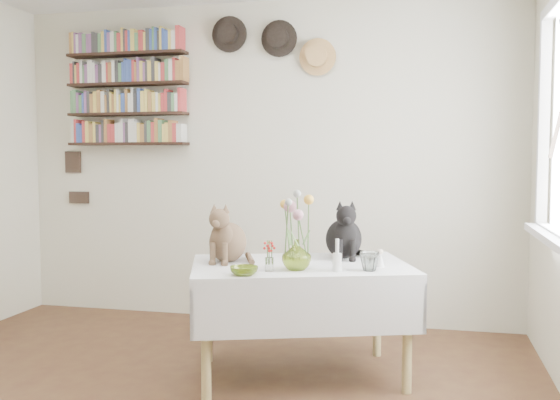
% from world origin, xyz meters
% --- Properties ---
extents(room, '(4.08, 4.58, 2.58)m').
position_xyz_m(room, '(0.00, 0.00, 1.25)').
color(room, brown).
rests_on(room, ground).
extents(dining_table, '(1.45, 1.17, 0.67)m').
position_xyz_m(dining_table, '(0.56, 1.03, 0.51)').
color(dining_table, white).
rests_on(dining_table, room).
extents(tabby_cat, '(0.26, 0.32, 0.36)m').
position_xyz_m(tabby_cat, '(0.12, 1.02, 0.85)').
color(tabby_cat, brown).
rests_on(tabby_cat, dining_table).
extents(black_cat, '(0.31, 0.36, 0.37)m').
position_xyz_m(black_cat, '(0.77, 1.31, 0.85)').
color(black_cat, black).
rests_on(black_cat, dining_table).
extents(flower_vase, '(0.18, 0.18, 0.17)m').
position_xyz_m(flower_vase, '(0.58, 0.83, 0.76)').
color(flower_vase, '#B4CC50').
rests_on(flower_vase, dining_table).
extents(green_bowl, '(0.18, 0.18, 0.05)m').
position_xyz_m(green_bowl, '(0.34, 0.61, 0.69)').
color(green_bowl, '#B4CC50').
rests_on(green_bowl, dining_table).
extents(drinking_glass, '(0.12, 0.12, 0.10)m').
position_xyz_m(drinking_glass, '(0.97, 0.89, 0.72)').
color(drinking_glass, white).
rests_on(drinking_glass, dining_table).
extents(candlestick, '(0.05, 0.05, 0.18)m').
position_xyz_m(candlestick, '(0.80, 0.84, 0.73)').
color(candlestick, white).
rests_on(candlestick, dining_table).
extents(berry_jar, '(0.05, 0.05, 0.19)m').
position_xyz_m(berry_jar, '(0.44, 0.75, 0.75)').
color(berry_jar, white).
rests_on(berry_jar, dining_table).
extents(porcelain_figurine, '(0.05, 0.05, 0.10)m').
position_xyz_m(porcelain_figurine, '(1.02, 1.04, 0.71)').
color(porcelain_figurine, white).
rests_on(porcelain_figurine, dining_table).
extents(flower_bouquet, '(0.17, 0.12, 0.39)m').
position_xyz_m(flower_bouquet, '(0.57, 0.84, 1.01)').
color(flower_bouquet, '#4C7233').
rests_on(flower_bouquet, flower_vase).
extents(bookshelf_unit, '(1.00, 0.16, 0.91)m').
position_xyz_m(bookshelf_unit, '(-1.10, 2.16, 1.84)').
color(bookshelf_unit, black).
rests_on(bookshelf_unit, room).
extents(wall_hats, '(0.98, 0.09, 0.48)m').
position_xyz_m(wall_hats, '(0.12, 2.19, 2.17)').
color(wall_hats, black).
rests_on(wall_hats, room).
extents(wall_art_plaques, '(0.21, 0.02, 0.44)m').
position_xyz_m(wall_art_plaques, '(-1.63, 2.23, 1.12)').
color(wall_art_plaques, '#38281E').
rests_on(wall_art_plaques, room).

